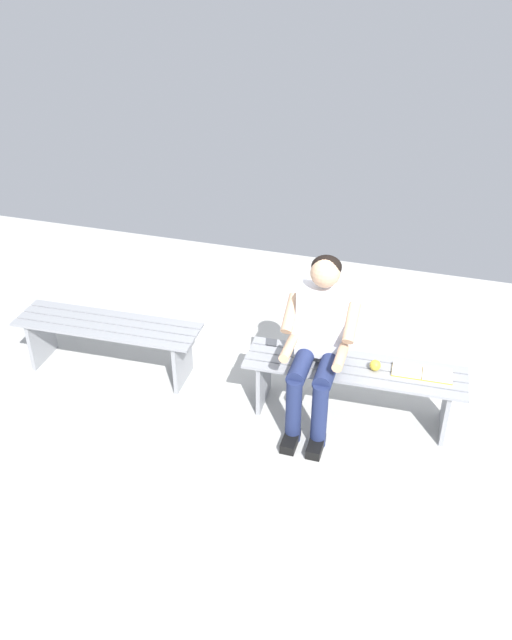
{
  "coord_description": "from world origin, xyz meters",
  "views": [
    {
      "loc": [
        -0.43,
        3.76,
        3.12
      ],
      "look_at": [
        0.68,
        0.15,
        0.79
      ],
      "focal_mm": 36.48,
      "sensor_mm": 36.0,
      "label": 1
    }
  ],
  "objects_px": {
    "bench_near": "(353,379)",
    "bench_far": "(109,336)",
    "apple": "(375,365)",
    "person_seated": "(318,339)",
    "book_open": "(422,373)"
  },
  "relations": [
    {
      "from": "bench_near",
      "to": "bench_far",
      "type": "height_order",
      "value": "same"
    },
    {
      "from": "apple",
      "to": "bench_near",
      "type": "bearing_deg",
      "value": 1.82
    },
    {
      "from": "apple",
      "to": "book_open",
      "type": "xyz_separation_m",
      "value": [
        -0.32,
        -0.04,
        -0.03
      ]
    },
    {
      "from": "bench_far",
      "to": "book_open",
      "type": "xyz_separation_m",
      "value": [
        -2.41,
        -0.05,
        0.12
      ]
    },
    {
      "from": "bench_near",
      "to": "book_open",
      "type": "xyz_separation_m",
      "value": [
        -0.46,
        -0.05,
        0.12
      ]
    },
    {
      "from": "apple",
      "to": "book_open",
      "type": "height_order",
      "value": "apple"
    },
    {
      "from": "bench_near",
      "to": "book_open",
      "type": "bearing_deg",
      "value": -173.99
    },
    {
      "from": "book_open",
      "to": "apple",
      "type": "bearing_deg",
      "value": 5.51
    },
    {
      "from": "bench_near",
      "to": "bench_far",
      "type": "bearing_deg",
      "value": -0.0
    },
    {
      "from": "bench_near",
      "to": "apple",
      "type": "xyz_separation_m",
      "value": [
        -0.14,
        -0.0,
        0.15
      ]
    },
    {
      "from": "book_open",
      "to": "person_seated",
      "type": "bearing_deg",
      "value": 9.41
    },
    {
      "from": "bench_far",
      "to": "person_seated",
      "type": "bearing_deg",
      "value": 176.63
    },
    {
      "from": "bench_near",
      "to": "person_seated",
      "type": "relative_size",
      "value": 1.26
    },
    {
      "from": "bench_near",
      "to": "person_seated",
      "type": "xyz_separation_m",
      "value": [
        0.25,
        0.1,
        0.35
      ]
    },
    {
      "from": "bench_far",
      "to": "apple",
      "type": "height_order",
      "value": "apple"
    }
  ]
}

